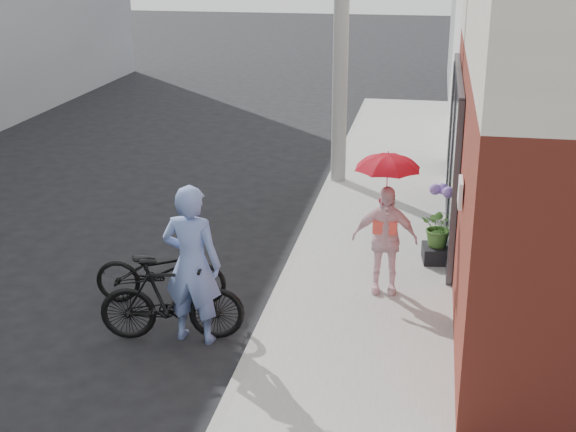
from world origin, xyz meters
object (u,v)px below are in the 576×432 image
(kimono_woman, at_px, (384,240))
(planter, at_px, (438,254))
(officer, at_px, (192,264))
(bike_right, at_px, (172,300))
(bike_left, at_px, (161,271))

(kimono_woman, height_order, planter, kimono_woman)
(officer, xyz_separation_m, bike_right, (-0.25, -0.04, -0.45))
(bike_right, bearing_deg, officer, -92.35)
(officer, xyz_separation_m, planter, (2.82, 2.66, -0.72))
(bike_right, distance_m, kimono_woman, 2.84)
(bike_right, bearing_deg, kimono_woman, -67.32)
(bike_left, distance_m, bike_right, 1.03)
(officer, bearing_deg, bike_left, -46.19)
(bike_left, relative_size, planter, 3.89)
(bike_left, xyz_separation_m, kimono_woman, (2.82, 0.63, 0.39))
(bike_left, relative_size, kimono_woman, 1.18)
(bike_right, relative_size, kimono_woman, 1.18)
(kimono_woman, bearing_deg, bike_left, -170.67)
(bike_right, distance_m, planter, 4.09)
(bike_right, height_order, planter, bike_right)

